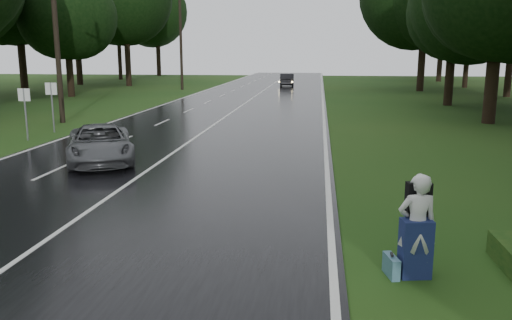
{
  "coord_description": "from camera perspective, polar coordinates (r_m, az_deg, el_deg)",
  "views": [
    {
      "loc": [
        5.47,
        -7.55,
        3.82
      ],
      "look_at": [
        3.91,
        5.47,
        1.1
      ],
      "focal_mm": 36.66,
      "sensor_mm": 36.0,
      "label": 1
    }
  ],
  "objects": [
    {
      "name": "tree_left_e",
      "position": [
        48.54,
        -19.47,
        6.54
      ],
      "size": [
        7.71,
        7.71,
        12.05
      ],
      "primitive_type": null,
      "color": "black",
      "rests_on": "ground"
    },
    {
      "name": "road_sign_b",
      "position": [
        27.12,
        -21.13,
        2.83
      ],
      "size": [
        0.57,
        0.1,
        2.39
      ],
      "primitive_type": null,
      "color": "white",
      "rests_on": "ground"
    },
    {
      "name": "utility_pole_far",
      "position": [
        54.7,
        -8.05,
        7.6
      ],
      "size": [
        1.8,
        0.28,
        10.08
      ],
      "primitive_type": null,
      "color": "black",
      "rests_on": "ground"
    },
    {
      "name": "hitchhiker",
      "position": [
        9.4,
        17.12,
        -7.24
      ],
      "size": [
        0.73,
        0.68,
        1.84
      ],
      "color": "silver",
      "rests_on": "ground"
    },
    {
      "name": "road",
      "position": [
        28.34,
        -4.37,
        3.98
      ],
      "size": [
        12.0,
        140.0,
        0.04
      ],
      "primitive_type": "cube",
      "color": "black",
      "rests_on": "ground"
    },
    {
      "name": "tree_right_e",
      "position": [
        40.72,
        20.15,
        5.63
      ],
      "size": [
        7.6,
        7.6,
        11.87
      ],
      "primitive_type": null,
      "color": "black",
      "rests_on": "ground"
    },
    {
      "name": "tree_right_f",
      "position": [
        54.8,
        17.42,
        7.19
      ],
      "size": [
        10.19,
        10.19,
        15.93
      ],
      "primitive_type": null,
      "color": "black",
      "rests_on": "ground"
    },
    {
      "name": "grey_car",
      "position": [
        19.0,
        -16.64,
        1.72
      ],
      "size": [
        3.82,
        5.09,
        1.28
      ],
      "primitive_type": "imported",
      "rotation": [
        0.0,
        0.0,
        0.42
      ],
      "color": "#4E5053",
      "rests_on": "road"
    },
    {
      "name": "tree_right_d",
      "position": [
        31.22,
        23.98,
        3.68
      ],
      "size": [
        8.23,
        8.23,
        12.86
      ],
      "primitive_type": null,
      "color": "black",
      "rests_on": "ground"
    },
    {
      "name": "road_sign_a",
      "position": [
        25.09,
        -23.61,
        1.98
      ],
      "size": [
        0.55,
        0.1,
        2.27
      ],
      "primitive_type": null,
      "color": "white",
      "rests_on": "ground"
    },
    {
      "name": "far_car",
      "position": [
        59.07,
        3.39,
        8.72
      ],
      "size": [
        1.75,
        4.37,
        1.41
      ],
      "primitive_type": "imported",
      "rotation": [
        0.0,
        0.0,
        3.2
      ],
      "color": "black",
      "rests_on": "road"
    },
    {
      "name": "suitcase",
      "position": [
        9.53,
        14.54,
        -11.13
      ],
      "size": [
        0.26,
        0.53,
        0.37
      ],
      "primitive_type": "cube",
      "rotation": [
        0.0,
        0.0,
        0.22
      ],
      "color": "#436E82",
      "rests_on": "ground"
    },
    {
      "name": "lane_center",
      "position": [
        28.34,
        -4.37,
        4.03
      ],
      "size": [
        0.12,
        140.0,
        0.01
      ],
      "primitive_type": "cube",
      "color": "silver",
      "rests_on": "road"
    },
    {
      "name": "utility_pole_mid",
      "position": [
        30.73,
        -20.32,
        3.85
      ],
      "size": [
        1.8,
        0.28,
        10.93
      ],
      "primitive_type": null,
      "color": "black",
      "rests_on": "ground"
    },
    {
      "name": "tree_left_f",
      "position": [
        61.88,
        -13.68,
        7.86
      ],
      "size": [
        11.12,
        11.12,
        17.37
      ],
      "primitive_type": null,
      "color": "black",
      "rests_on": "ground"
    }
  ]
}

